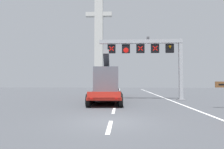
# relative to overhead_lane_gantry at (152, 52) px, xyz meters

# --- Properties ---
(ground) EXTENTS (112.00, 112.00, 0.00)m
(ground) POSITION_rel_overhead_lane_gantry_xyz_m (-4.24, -12.17, -5.65)
(ground) COLOR #424449
(lane_markings) EXTENTS (0.20, 55.94, 0.01)m
(lane_markings) POSITION_rel_overhead_lane_gantry_xyz_m (-4.12, 8.50, -5.64)
(lane_markings) COLOR silver
(lane_markings) RESTS_ON ground
(edge_line_right) EXTENTS (0.20, 63.00, 0.01)m
(edge_line_right) POSITION_rel_overhead_lane_gantry_xyz_m (1.96, -0.17, -5.65)
(edge_line_right) COLOR silver
(edge_line_right) RESTS_ON ground
(overhead_lane_gantry) EXTENTS (9.94, 0.90, 7.39)m
(overhead_lane_gantry) POSITION_rel_overhead_lane_gantry_xyz_m (0.00, 0.00, 0.00)
(overhead_lane_gantry) COLOR #9EA0A5
(overhead_lane_gantry) RESTS_ON ground
(heavy_haul_truck_red) EXTENTS (3.49, 14.14, 5.30)m
(heavy_haul_truck_red) POSITION_rel_overhead_lane_gantry_xyz_m (-5.25, 0.73, -3.66)
(heavy_haul_truck_red) COLOR red
(heavy_haul_truck_red) RESTS_ON ground
(bridge_pylon_distant) EXTENTS (9.00, 2.00, 40.87)m
(bridge_pylon_distant) POSITION_rel_overhead_lane_gantry_xyz_m (-11.31, 41.65, 15.18)
(bridge_pylon_distant) COLOR #B7B7B2
(bridge_pylon_distant) RESTS_ON ground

